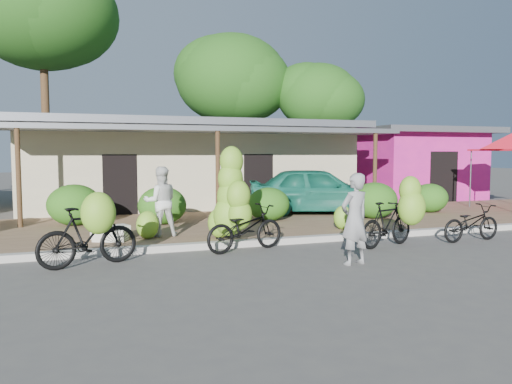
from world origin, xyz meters
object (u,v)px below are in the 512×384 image
bike_center (238,211)px  teal_van (317,190)px  sack_far (111,235)px  sack_near (111,232)px  bike_left (90,233)px  vendor (355,219)px  tree_center_right (228,77)px  tree_near_right (314,95)px  bike_right (394,217)px  bike_far_right (471,223)px  tree_far_center (38,9)px  bystander (161,202)px

bike_center → teal_van: 6.06m
sack_far → teal_van: size_ratio=0.16×
bike_center → sack_near: size_ratio=2.72×
bike_left → vendor: vendor is taller
bike_left → vendor: 5.05m
bike_left → tree_center_right: bearing=-40.9°
tree_near_right → sack_far: (-10.68, -11.56, -4.85)m
sack_near → vendor: bearing=-41.5°
bike_center → sack_far: bearing=48.4°
bike_right → bike_far_right: bike_right is taller
sack_near → vendor: 5.84m
vendor → tree_far_center: bearing=-81.4°
bike_right → vendor: (-1.70, -1.16, 0.19)m
tree_near_right → sack_near: (-10.66, -11.20, -4.84)m
tree_center_right → bike_left: (-7.15, -15.65, -5.41)m
tree_far_center → tree_center_right: (9.00, 0.50, -2.53)m
bike_right → bike_left: bearing=69.4°
tree_far_center → vendor: (6.70, -16.55, -7.71)m
tree_far_center → vendor: size_ratio=6.25×
tree_center_right → tree_near_right: tree_center_right is taller
bike_center → sack_near: (-2.68, 1.66, -0.59)m
sack_far → bystander: bystander is taller
tree_center_right → bike_far_right: size_ratio=4.72×
bike_far_right → teal_van: size_ratio=0.38×
vendor → bike_right: bearing=-158.9°
tree_center_right → bike_right: 16.78m
vendor → teal_van: vendor is taller
sack_far → tree_near_right: bearing=47.3°
bike_left → bike_right: size_ratio=1.09×
bike_left → bike_center: bearing=-92.3°
tree_center_right → tree_near_right: 4.57m
tree_near_right → bystander: 15.29m
sack_near → bike_far_right: bearing=-17.2°
tree_center_right → bike_left: bearing=-114.5°
tree_center_right → bike_center: (-3.98, -14.86, -5.21)m
bike_right → vendor: size_ratio=1.02×
bike_left → bike_far_right: 8.82m
sack_near → bike_left: bearing=-101.3°
bike_center → bystander: (-1.49, 1.60, 0.12)m
bike_left → sack_far: bearing=-29.1°
tree_center_right → bike_right: tree_center_right is taller
tree_far_center → tree_center_right: bearing=3.2°
bystander → bike_left: bearing=55.0°
bike_center → teal_van: (4.11, 4.45, 0.05)m
bike_left → sack_far: bike_left is taller
tree_center_right → vendor: 17.97m
tree_far_center → sack_near: tree_far_center is taller
tree_far_center → tree_near_right: tree_far_center is taller
tree_near_right → bystander: bearing=-130.1°
sack_far → vendor: bearing=-38.6°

